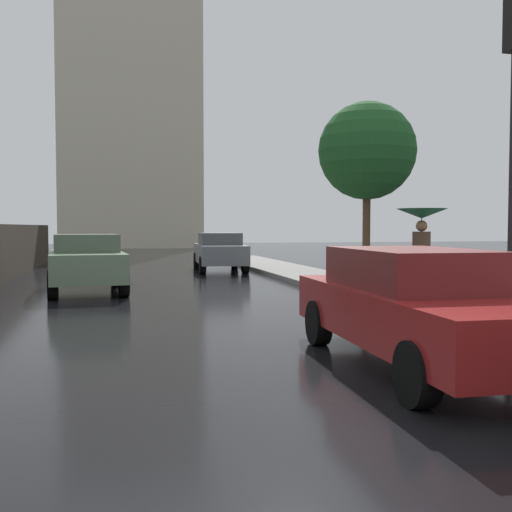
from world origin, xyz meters
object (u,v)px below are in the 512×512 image
car_green_near_kerb (87,262)px  street_tree_near (367,151)px  pedestrian_with_umbrella_near (422,231)px  car_grey_far_ahead (220,251)px  car_red_mid_road (416,305)px

car_green_near_kerb → street_tree_near: size_ratio=0.70×
pedestrian_with_umbrella_near → car_grey_far_ahead: bearing=110.9°
car_red_mid_road → street_tree_near: bearing=70.9°
car_red_mid_road → street_tree_near: 13.09m
car_red_mid_road → pedestrian_with_umbrella_near: (2.29, 4.10, 0.85)m
car_red_mid_road → pedestrian_with_umbrella_near: bearing=62.6°
car_grey_far_ahead → pedestrian_with_umbrella_near: pedestrian_with_umbrella_near is taller
street_tree_near → pedestrian_with_umbrella_near: bearing=-106.0°
car_grey_far_ahead → car_green_near_kerb: bearing=-121.2°
car_grey_far_ahead → pedestrian_with_umbrella_near: bearing=-77.1°
car_green_near_kerb → pedestrian_with_umbrella_near: pedestrian_with_umbrella_near is taller
car_red_mid_road → car_grey_far_ahead: 15.83m
car_red_mid_road → car_grey_far_ahead: bearing=90.5°
car_red_mid_road → car_grey_far_ahead: size_ratio=1.04×
car_red_mid_road → pedestrian_with_umbrella_near: size_ratio=2.48×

